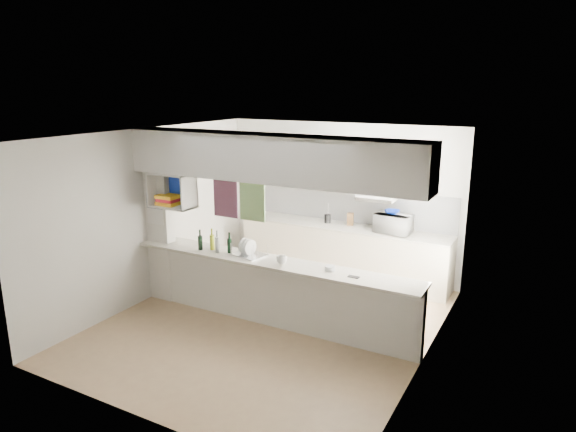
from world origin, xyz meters
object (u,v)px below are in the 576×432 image
Objects in this scene: microwave at (394,224)px; wine_bottles at (215,243)px; bowl at (392,212)px; dish_rack at (249,249)px.

microwave is 2.87m from wine_bottles.
wine_bottles is (-1.90, -2.13, -0.22)m from bowl.
microwave is 0.19m from bowl.
dish_rack is 0.53m from wine_bottles.
bowl reaches higher than microwave.
microwave is 2.37× the size of bowl.
wine_bottles reaches higher than dish_rack.
wine_bottles is at bearing 53.00° from microwave.
microwave is 1.11× the size of dish_rack.
bowl is 2.48m from dish_rack.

